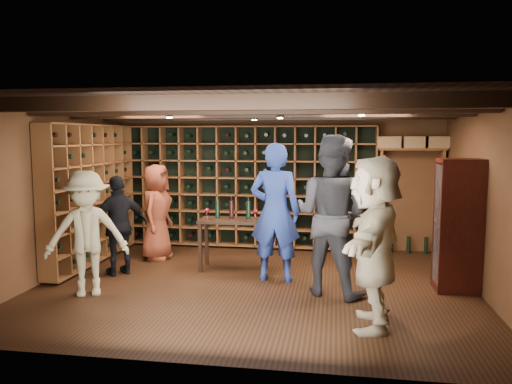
% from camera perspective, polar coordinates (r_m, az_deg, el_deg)
% --- Properties ---
extents(ground, '(6.00, 6.00, 0.00)m').
position_cam_1_polar(ground, '(7.10, -0.15, -10.58)').
color(ground, black).
rests_on(ground, ground).
extents(room_shell, '(6.00, 6.00, 6.00)m').
position_cam_1_polar(room_shell, '(6.86, -0.08, 9.29)').
color(room_shell, brown).
rests_on(room_shell, ground).
extents(wine_rack_back, '(4.65, 0.30, 2.20)m').
position_cam_1_polar(wine_rack_back, '(9.23, -1.05, 0.65)').
color(wine_rack_back, brown).
rests_on(wine_rack_back, ground).
extents(wine_rack_left, '(0.30, 2.65, 2.20)m').
position_cam_1_polar(wine_rack_left, '(8.54, -18.31, -0.14)').
color(wine_rack_left, brown).
rests_on(wine_rack_left, ground).
extents(crate_shelf, '(1.20, 0.32, 2.07)m').
position_cam_1_polar(crate_shelf, '(9.14, 17.38, 2.93)').
color(crate_shelf, brown).
rests_on(crate_shelf, ground).
extents(display_cabinet, '(0.55, 0.50, 1.75)m').
position_cam_1_polar(display_cabinet, '(7.20, 22.02, -3.81)').
color(display_cabinet, black).
rests_on(display_cabinet, ground).
extents(man_blue_shirt, '(0.75, 0.52, 1.98)m').
position_cam_1_polar(man_blue_shirt, '(7.13, 2.20, -2.34)').
color(man_blue_shirt, navy).
rests_on(man_blue_shirt, ground).
extents(man_grey_suit, '(1.25, 1.14, 2.09)m').
position_cam_1_polar(man_grey_suit, '(6.59, 8.58, -2.65)').
color(man_grey_suit, black).
rests_on(man_grey_suit, ground).
extents(guest_red_floral, '(0.55, 0.81, 1.61)m').
position_cam_1_polar(guest_red_floral, '(8.57, -11.28, -2.25)').
color(guest_red_floral, maroon).
rests_on(guest_red_floral, ground).
extents(guest_woman_black, '(0.88, 0.88, 1.50)m').
position_cam_1_polar(guest_woman_black, '(7.74, -15.36, -3.69)').
color(guest_woman_black, black).
rests_on(guest_woman_black, ground).
extents(guest_khaki, '(1.21, 0.98, 1.63)m').
position_cam_1_polar(guest_khaki, '(6.86, -18.79, -4.51)').
color(guest_khaki, gray).
rests_on(guest_khaki, ground).
extents(guest_beige, '(0.72, 1.79, 1.87)m').
position_cam_1_polar(guest_beige, '(5.55, 13.36, -5.60)').
color(guest_beige, tan).
rests_on(guest_beige, ground).
extents(tasting_table, '(1.07, 0.56, 1.08)m').
position_cam_1_polar(tasting_table, '(7.74, -2.58, -3.73)').
color(tasting_table, black).
rests_on(tasting_table, ground).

